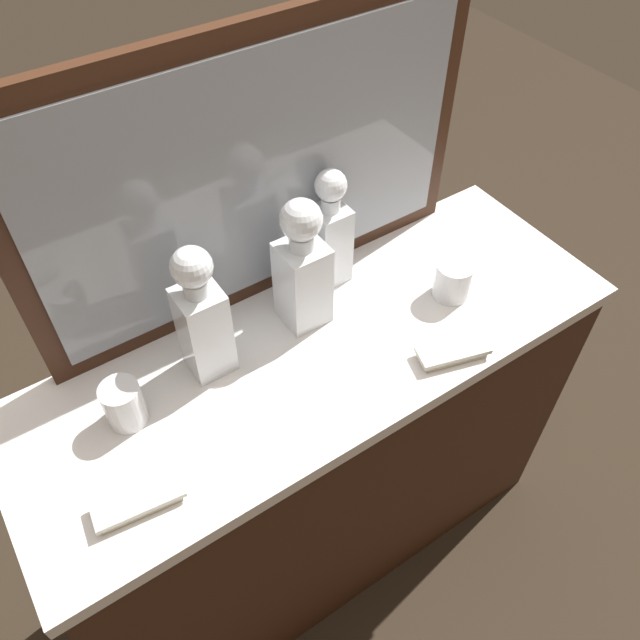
# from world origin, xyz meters

# --- Properties ---
(ground_plane) EXTENTS (6.00, 6.00, 0.00)m
(ground_plane) POSITION_xyz_m (0.00, 0.00, 0.00)
(ground_plane) COLOR #2D2319
(dresser) EXTENTS (1.27, 0.45, 0.87)m
(dresser) POSITION_xyz_m (0.00, 0.00, 0.44)
(dresser) COLOR #381E11
(dresser) RESTS_ON ground_plane
(dresser_mirror) EXTENTS (0.95, 0.03, 0.58)m
(dresser_mirror) POSITION_xyz_m (0.00, 0.21, 1.16)
(dresser_mirror) COLOR #381E11
(dresser_mirror) RESTS_ON dresser
(crystal_decanter_far_right) EXTENTS (0.09, 0.09, 0.30)m
(crystal_decanter_far_right) POSITION_xyz_m (0.02, 0.09, 0.99)
(crystal_decanter_far_right) COLOR white
(crystal_decanter_far_right) RESTS_ON dresser
(crystal_decanter_left) EXTENTS (0.08, 0.08, 0.30)m
(crystal_decanter_left) POSITION_xyz_m (-0.20, 0.08, 0.99)
(crystal_decanter_left) COLOR white
(crystal_decanter_left) RESTS_ON dresser
(crystal_decanter_center) EXTENTS (0.07, 0.07, 0.28)m
(crystal_decanter_center) POSITION_xyz_m (0.13, 0.16, 0.98)
(crystal_decanter_center) COLOR white
(crystal_decanter_center) RESTS_ON dresser
(crystal_tumbler_rear) EXTENTS (0.08, 0.08, 0.08)m
(crystal_tumbler_rear) POSITION_xyz_m (0.32, -0.03, 0.91)
(crystal_tumbler_rear) COLOR white
(crystal_tumbler_rear) RESTS_ON dresser
(crystal_tumbler_left) EXTENTS (0.07, 0.07, 0.09)m
(crystal_tumbler_left) POSITION_xyz_m (-0.39, 0.05, 0.92)
(crystal_tumbler_left) COLOR white
(crystal_tumbler_left) RESTS_ON dresser
(silver_brush_front) EXTENTS (0.16, 0.08, 0.02)m
(silver_brush_front) POSITION_xyz_m (-0.44, -0.12, 0.89)
(silver_brush_front) COLOR #B7A88C
(silver_brush_front) RESTS_ON dresser
(silver_brush_right) EXTENTS (0.15, 0.09, 0.02)m
(silver_brush_right) POSITION_xyz_m (0.20, -0.17, 0.89)
(silver_brush_right) COLOR #B7A88C
(silver_brush_right) RESTS_ON dresser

